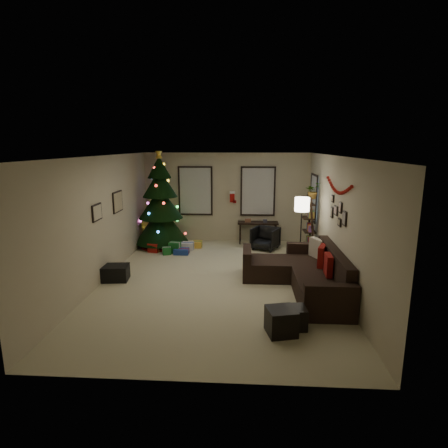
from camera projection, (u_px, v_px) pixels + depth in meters
The scene contains 29 objects.
floor at pixel (218, 281), 7.99m from camera, with size 7.00×7.00×0.00m, color beige.
ceiling at pixel (217, 156), 7.41m from camera, with size 7.00×7.00×0.00m, color white.
wall_back at pixel (227, 198), 11.11m from camera, with size 5.00×5.00×0.00m, color #C1B593.
wall_front at pixel (194, 281), 4.29m from camera, with size 5.00×5.00×0.00m, color #C1B593.
wall_left at pixel (102, 219), 7.85m from camera, with size 7.00×7.00×0.00m, color #C1B593.
wall_right at pixel (337, 222), 7.55m from camera, with size 7.00×7.00×0.00m, color #C1B593.
window_back_left at pixel (195, 191), 11.10m from camera, with size 1.05×0.06×1.50m.
window_back_right at pixel (258, 191), 10.99m from camera, with size 1.05×0.06×1.50m.
window_right_wall at pixel (314, 198), 10.01m from camera, with size 0.06×0.90×1.30m.
christmas_tree at pixel (161, 207), 10.49m from camera, with size 1.54×1.54×2.86m.
presents at pixel (174, 247), 10.22m from camera, with size 1.50×1.01×0.30m.
sofa at pixel (305, 275), 7.54m from camera, with size 1.94×2.81×0.88m.
pillow_red_a at pixel (328, 265), 7.06m from camera, with size 0.11×0.42×0.42m, color maroon.
pillow_red_b at pixel (322, 256), 7.64m from camera, with size 0.12×0.45×0.45m, color maroon.
pillow_cream at pixel (317, 248), 8.22m from camera, with size 0.13×0.45×0.45m, color #BBAD97.
ottoman_near at pixel (281, 321), 5.71m from camera, with size 0.44×0.44×0.42m, color black.
ottoman_far at pixel (294, 317), 5.91m from camera, with size 0.37×0.37×0.35m, color black.
desk at pixel (258, 225), 10.95m from camera, with size 1.21×0.43×0.65m.
desk_chair at pixel (265, 238), 10.36m from camera, with size 0.63×0.59×0.64m, color black.
bookshelf at pixel (310, 227), 9.63m from camera, with size 0.30×0.49×1.64m.
potted_plant at pixel (313, 188), 9.30m from camera, with size 0.49×0.42×0.54m, color #4C4C4C.
floor_lamp at pixel (302, 209), 8.79m from camera, with size 0.36×0.36×1.69m.
art_map at pixel (118, 202), 8.72m from camera, with size 0.04×0.60×0.50m.
art_abstract at pixel (97, 212), 7.51m from camera, with size 0.04×0.45×0.35m.
gallery at pixel (338, 212), 7.43m from camera, with size 0.03×1.25×0.54m.
garland at pixel (338, 187), 7.34m from camera, with size 0.08×1.90×0.30m, color #A5140C, non-canonical shape.
stocking_left at pixel (222, 193), 11.14m from camera, with size 0.20×0.05×0.36m.
stocking_right at pixel (233, 197), 10.94m from camera, with size 0.20×0.05×0.36m.
storage_bin at pixel (113, 273), 8.00m from camera, with size 0.67×0.45×0.33m, color black.
Camera 1 is at (0.60, -7.52, 2.92)m, focal length 29.17 mm.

